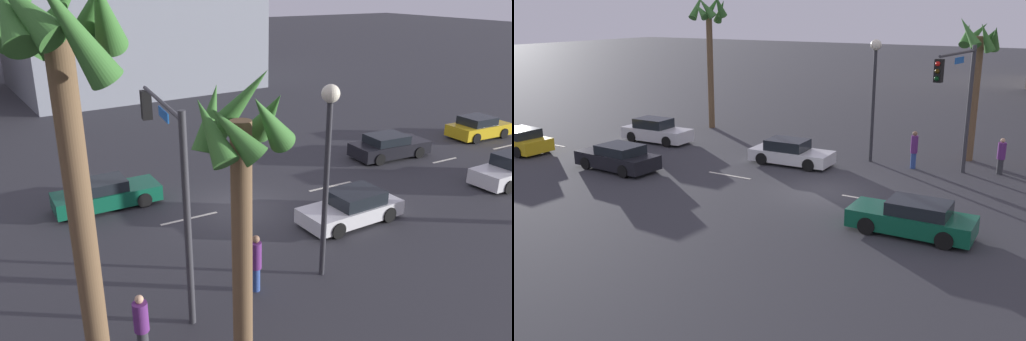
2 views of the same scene
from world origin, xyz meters
TOP-DOWN VIEW (x-y plane):
  - ground_plane at (0.00, 0.00)m, footprint 220.00×220.00m
  - lane_stripe_0 at (-18.00, 0.00)m, footprint 2.44×0.14m
  - lane_stripe_1 at (-12.74, 0.00)m, footprint 1.80×0.14m
  - lane_stripe_2 at (-4.97, 0.00)m, footprint 2.44×0.14m
  - lane_stripe_3 at (2.23, 0.00)m, footprint 2.48×0.14m
  - car_0 at (-3.43, 3.41)m, footprint 4.37×2.03m
  - car_1 at (4.92, -2.82)m, footprint 4.47×1.89m
  - car_2 at (-10.42, -1.96)m, footprint 4.49×2.13m
  - car_3 at (-17.99, -2.12)m, footprint 3.98×2.07m
  - car_4 at (-12.99, 3.81)m, footprint 4.42×1.88m
  - traffic_signal at (4.55, 4.77)m, footprint 0.74×4.84m
  - streetlamp at (-0.03, 6.08)m, footprint 0.56×0.56m
  - pedestrian_0 at (6.34, 6.99)m, footprint 0.44×0.44m
  - pedestrian_1 at (2.35, 5.85)m, footprint 0.45×0.45m
  - palm_tree_2 at (-12.67, 9.15)m, footprint 2.46×2.56m
  - palm_tree_3 at (4.43, 8.92)m, footprint 2.35×2.57m

SIDE VIEW (x-z plane):
  - ground_plane at x=0.00m, z-range 0.00..0.00m
  - lane_stripe_0 at x=-18.00m, z-range 0.00..0.01m
  - lane_stripe_1 at x=-12.74m, z-range 0.00..0.01m
  - lane_stripe_2 at x=-4.97m, z-range 0.00..0.01m
  - lane_stripe_3 at x=2.23m, z-range 0.00..0.01m
  - car_0 at x=-3.43m, z-range -0.05..1.25m
  - car_1 at x=4.92m, z-range -0.04..1.24m
  - car_2 at x=-10.42m, z-range -0.04..1.27m
  - car_3 at x=-17.99m, z-range -0.05..1.31m
  - car_4 at x=-12.99m, z-range -0.06..1.38m
  - pedestrian_0 at x=6.34m, z-range 0.04..1.85m
  - pedestrian_1 at x=2.35m, z-range 0.06..2.00m
  - traffic_signal at x=4.55m, z-range 1.10..7.31m
  - streetlamp at x=-0.03m, z-range 1.26..7.63m
  - palm_tree_3 at x=4.43m, z-range 1.63..9.21m
  - palm_tree_2 at x=-12.67m, z-range 2.25..11.20m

